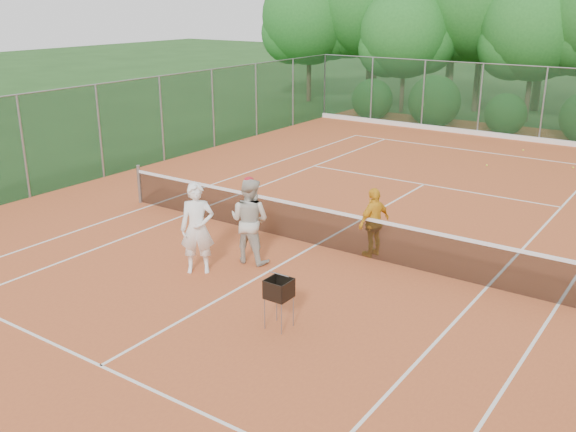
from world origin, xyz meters
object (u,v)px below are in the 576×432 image
(player_center_grp, at_px, (250,220))
(ball_hopper, at_px, (279,290))
(player_yellow, at_px, (374,222))
(player_white, at_px, (197,228))

(player_center_grp, height_order, ball_hopper, player_center_grp)
(player_center_grp, height_order, player_yellow, player_center_grp)
(player_yellow, height_order, ball_hopper, player_yellow)
(player_white, bearing_deg, player_yellow, 10.68)
(player_white, xyz_separation_m, player_yellow, (2.63, 2.93, -0.18))
(player_yellow, xyz_separation_m, ball_hopper, (0.21, -3.97, -0.06))
(player_white, xyz_separation_m, ball_hopper, (2.84, -1.04, -0.24))
(player_white, relative_size, ball_hopper, 2.11)
(player_white, distance_m, player_center_grp, 1.21)
(player_yellow, bearing_deg, ball_hopper, 17.34)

